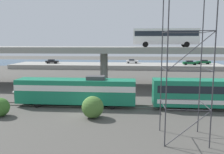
% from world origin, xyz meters
% --- Properties ---
extents(ground_plane, '(260.00, 260.00, 0.00)m').
position_xyz_m(ground_plane, '(0.00, 0.00, 0.00)').
color(ground_plane, '#4C4944').
extents(rail_strip_near, '(110.00, 0.12, 0.12)m').
position_xyz_m(rail_strip_near, '(0.00, 3.28, 0.06)').
color(rail_strip_near, '#59544C').
rests_on(rail_strip_near, ground_plane).
extents(rail_strip_far, '(110.00, 0.12, 0.12)m').
position_xyz_m(rail_strip_far, '(0.00, 4.72, 0.06)').
color(rail_strip_far, '#59544C').
rests_on(rail_strip_far, ground_plane).
extents(train_locomotive, '(17.26, 3.04, 4.18)m').
position_xyz_m(train_locomotive, '(-2.71, 4.00, 2.19)').
color(train_locomotive, '#197A56').
rests_on(train_locomotive, ground_plane).
extents(highway_overpass, '(96.00, 11.43, 7.83)m').
position_xyz_m(highway_overpass, '(0.00, 20.00, 7.13)').
color(highway_overpass, gray).
rests_on(highway_overpass, ground_plane).
extents(transit_bus_on_overpass, '(12.00, 2.68, 3.40)m').
position_xyz_m(transit_bus_on_overpass, '(11.78, 18.53, 9.89)').
color(transit_bus_on_overpass, silver).
rests_on(transit_bus_on_overpass, highway_overpass).
extents(scaffolding_tower, '(3.72, 3.72, 12.71)m').
position_xyz_m(scaffolding_tower, '(10.33, -6.47, 6.77)').
color(scaffolding_tower, '#38383D').
rests_on(scaffolding_tower, ground_plane).
extents(pier_parking_lot, '(71.71, 13.94, 1.46)m').
position_xyz_m(pier_parking_lot, '(0.00, 55.00, 0.73)').
color(pier_parking_lot, gray).
rests_on(pier_parking_lot, ground_plane).
extents(parked_car_0, '(4.66, 1.93, 1.50)m').
position_xyz_m(parked_car_0, '(24.54, 53.21, 2.23)').
color(parked_car_0, '#0C4C26').
rests_on(parked_car_0, pier_parking_lot).
extents(parked_car_1, '(4.69, 1.86, 1.50)m').
position_xyz_m(parked_car_1, '(29.88, 56.75, 2.23)').
color(parked_car_1, '#0C4C26').
rests_on(parked_car_1, pier_parking_lot).
extents(parked_car_2, '(4.31, 1.98, 1.50)m').
position_xyz_m(parked_car_2, '(5.46, 57.96, 2.23)').
color(parked_car_2, silver).
rests_on(parked_car_2, pier_parking_lot).
extents(parked_car_3, '(4.27, 1.93, 1.50)m').
position_xyz_m(parked_car_3, '(-22.82, 54.49, 2.23)').
color(parked_car_3, black).
rests_on(parked_car_3, pier_parking_lot).
extents(harbor_water, '(140.00, 36.00, 0.01)m').
position_xyz_m(harbor_water, '(0.00, 78.00, 0.00)').
color(harbor_water, navy).
rests_on(harbor_water, ground_plane).
extents(shrub_left, '(2.22, 2.22, 2.22)m').
position_xyz_m(shrub_left, '(-9.66, -1.53, 1.11)').
color(shrub_left, '#386A27').
rests_on(shrub_left, ground_plane).
extents(shrub_right, '(2.53, 2.53, 2.53)m').
position_xyz_m(shrub_right, '(1.27, -1.12, 1.27)').
color(shrub_right, '#467030').
rests_on(shrub_right, ground_plane).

